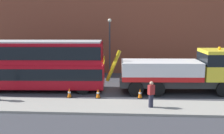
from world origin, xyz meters
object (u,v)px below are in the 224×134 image
object	(u,v)px
recovery_tow_truck	(183,71)
street_lamp	(110,42)
pedestrian_bystander	(151,95)
traffic_cone_near_bus	(69,93)
traffic_cone_midway	(98,94)
traffic_cone_near_truck	(140,94)
double_decker_bus	(36,63)

from	to	relation	value
recovery_tow_truck	street_lamp	xyz separation A→B (m)	(-6.16, 5.54, 1.71)
pedestrian_bystander	recovery_tow_truck	bearing A→B (deg)	-68.63
pedestrian_bystander	traffic_cone_near_bus	xyz separation A→B (m)	(-5.82, 2.23, -0.64)
traffic_cone_near_bus	traffic_cone_midway	bearing A→B (deg)	0.05
traffic_cone_near_bus	traffic_cone_midway	distance (m)	2.15
recovery_tow_truck	traffic_cone_near_bus	world-z (taller)	recovery_tow_truck
traffic_cone_midway	pedestrian_bystander	bearing A→B (deg)	-31.36
traffic_cone_midway	traffic_cone_near_truck	distance (m)	3.10
pedestrian_bystander	traffic_cone_near_bus	world-z (taller)	pedestrian_bystander
double_decker_bus	street_lamp	world-z (taller)	street_lamp
traffic_cone_midway	street_lamp	xyz separation A→B (m)	(0.37, 7.44, 3.13)
double_decker_bus	traffic_cone_near_bus	size ratio (longest dim) A/B	15.45
recovery_tow_truck	pedestrian_bystander	size ratio (longest dim) A/B	5.96
double_decker_bus	traffic_cone_midway	size ratio (longest dim) A/B	15.45
pedestrian_bystander	traffic_cone_midway	bearing A→B (deg)	24.72
street_lamp	pedestrian_bystander	bearing A→B (deg)	-71.20
traffic_cone_midway	street_lamp	world-z (taller)	street_lamp
double_decker_bus	traffic_cone_near_truck	bearing A→B (deg)	-14.15
traffic_cone_near_truck	double_decker_bus	bearing A→B (deg)	168.24
recovery_tow_truck	traffic_cone_near_bus	xyz separation A→B (m)	(-8.68, -1.90, -1.42)
double_decker_bus	recovery_tow_truck	bearing A→B (deg)	-2.28
recovery_tow_truck	street_lamp	bearing A→B (deg)	135.62
traffic_cone_near_truck	traffic_cone_near_bus	bearing A→B (deg)	-178.43
pedestrian_bystander	traffic_cone_near_bus	bearing A→B (deg)	35.07
recovery_tow_truck	street_lamp	size ratio (longest dim) A/B	1.75
traffic_cone_near_truck	traffic_cone_midway	bearing A→B (deg)	-177.37
traffic_cone_midway	street_lamp	size ratio (longest dim) A/B	0.12
traffic_cone_midway	double_decker_bus	bearing A→B (deg)	160.29
traffic_cone_near_bus	traffic_cone_near_truck	distance (m)	5.24
recovery_tow_truck	pedestrian_bystander	distance (m)	5.09
traffic_cone_near_bus	traffic_cone_near_truck	size ratio (longest dim) A/B	1.00
recovery_tow_truck	traffic_cone_midway	xyz separation A→B (m)	(-6.53, -1.90, -1.42)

